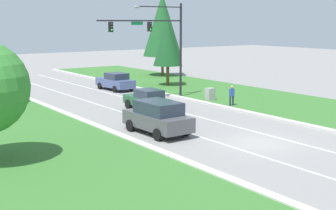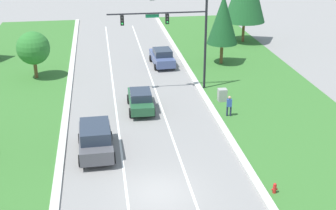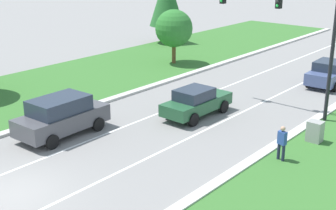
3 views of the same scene
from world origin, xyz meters
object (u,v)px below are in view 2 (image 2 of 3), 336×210
at_px(fire_hydrant, 275,189).
at_px(pedestrian, 229,105).
at_px(graphite_suv, 95,139).
at_px(oak_far_left_tree, 33,48).
at_px(utility_cabinet, 222,95).
at_px(traffic_signal_mast, 179,28).
at_px(slate_blue_sedan, 162,57).
at_px(forest_sedan, 141,100).
at_px(conifer_near_right_tree, 223,19).

bearing_deg(fire_hydrant, pedestrian, 88.26).
relative_size(graphite_suv, oak_far_left_tree, 1.09).
bearing_deg(utility_cabinet, fire_hydrant, -92.48).
bearing_deg(traffic_signal_mast, fire_hydrant, -81.41).
distance_m(slate_blue_sedan, graphite_suv, 18.90).
bearing_deg(slate_blue_sedan, forest_sedan, -109.19).
distance_m(traffic_signal_mast, conifer_near_right_tree, 8.78).
height_order(slate_blue_sedan, pedestrian, slate_blue_sedan).
bearing_deg(conifer_near_right_tree, oak_far_left_tree, -174.61).
bearing_deg(oak_far_left_tree, utility_cabinet, -27.63).
relative_size(forest_sedan, pedestrian, 2.71).
xyz_separation_m(graphite_suv, forest_sedan, (3.52, 6.64, -0.20)).
bearing_deg(conifer_near_right_tree, graphite_suv, -126.61).
distance_m(slate_blue_sedan, pedestrian, 13.73).
bearing_deg(traffic_signal_mast, oak_far_left_tree, 158.24).
bearing_deg(forest_sedan, traffic_signal_mast, 47.50).
xyz_separation_m(conifer_near_right_tree, oak_far_left_tree, (-18.10, -1.71, -1.68)).
height_order(fire_hydrant, conifer_near_right_tree, conifer_near_right_tree).
bearing_deg(graphite_suv, pedestrian, 21.89).
relative_size(traffic_signal_mast, graphite_suv, 1.71).
bearing_deg(fire_hydrant, slate_blue_sedan, 96.94).
xyz_separation_m(slate_blue_sedan, pedestrian, (3.22, -13.35, 0.07)).
xyz_separation_m(forest_sedan, utility_cabinet, (6.73, 0.64, -0.28)).
bearing_deg(pedestrian, graphite_suv, 35.51).
bearing_deg(conifer_near_right_tree, slate_blue_sedan, 175.42).
bearing_deg(forest_sedan, pedestrian, -18.92).
xyz_separation_m(traffic_signal_mast, graphite_suv, (-7.15, -10.46, -4.47)).
bearing_deg(fire_hydrant, graphite_suv, 147.27).
height_order(slate_blue_sedan, forest_sedan, slate_blue_sedan).
relative_size(graphite_suv, forest_sedan, 1.05).
relative_size(utility_cabinet, fire_hydrant, 1.59).
distance_m(forest_sedan, conifer_near_right_tree, 14.49).
xyz_separation_m(slate_blue_sedan, oak_far_left_tree, (-12.12, -2.19, 2.04)).
height_order(traffic_signal_mast, pedestrian, traffic_signal_mast).
relative_size(fire_hydrant, oak_far_left_tree, 0.16).
xyz_separation_m(traffic_signal_mast, fire_hydrant, (2.52, -16.68, -5.16)).
height_order(conifer_near_right_tree, oak_far_left_tree, conifer_near_right_tree).
xyz_separation_m(graphite_suv, pedestrian, (9.99, 4.30, -0.10)).
bearing_deg(utility_cabinet, graphite_suv, -144.61).
height_order(pedestrian, fire_hydrant, pedestrian).
bearing_deg(fire_hydrant, conifer_near_right_tree, 82.49).
bearing_deg(traffic_signal_mast, pedestrian, -65.28).
relative_size(utility_cabinet, pedestrian, 0.66).
bearing_deg(fire_hydrant, utility_cabinet, 87.52).
relative_size(conifer_near_right_tree, oak_far_left_tree, 1.59).
relative_size(forest_sedan, utility_cabinet, 4.12).
height_order(graphite_suv, utility_cabinet, graphite_suv).
bearing_deg(utility_cabinet, conifer_near_right_tree, 75.81).
relative_size(forest_sedan, fire_hydrant, 6.55).
bearing_deg(fire_hydrant, oak_far_left_tree, 124.73).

